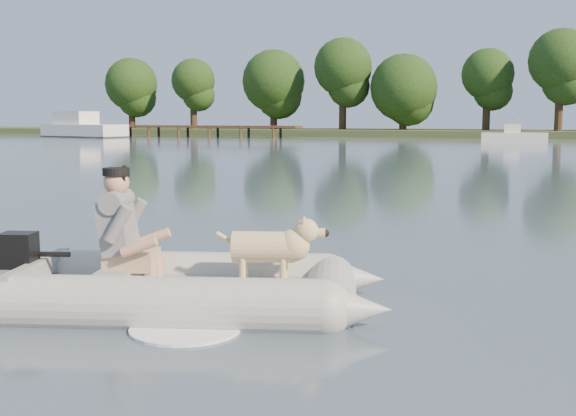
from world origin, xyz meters
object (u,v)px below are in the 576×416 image
at_px(dinghy, 193,244).
at_px(dock, 203,131).
at_px(man, 120,223).
at_px(motorboat, 515,130).
at_px(dog, 263,252).
at_px(cabin_cruiser, 84,124).

bearing_deg(dinghy, dock, 100.80).
xyz_separation_m(dock, man, (24.82, -52.29, 0.28)).
relative_size(dock, motorboat, 3.95).
xyz_separation_m(dinghy, man, (-0.71, -0.14, 0.19)).
bearing_deg(motorboat, dinghy, -91.61).
bearing_deg(dog, cabin_cruiser, 111.51).
bearing_deg(cabin_cruiser, dock, 36.42).
bearing_deg(dinghy, dog, 4.57).
height_order(dog, motorboat, motorboat).
height_order(dog, cabin_cruiser, cabin_cruiser).
distance_m(dinghy, man, 0.75).
xyz_separation_m(dock, cabin_cruiser, (-9.80, -3.84, 0.62)).
bearing_deg(cabin_cruiser, man, -39.42).
bearing_deg(dinghy, motorboat, 73.30).
xyz_separation_m(cabin_cruiser, motorboat, (36.49, -1.59, -0.26)).
xyz_separation_m(dock, motorboat, (26.69, -5.43, 0.36)).
distance_m(man, motorboat, 46.89).
xyz_separation_m(dock, dinghy, (25.53, -52.15, 0.09)).
height_order(dinghy, motorboat, motorboat).
relative_size(dock, dog, 18.73).
distance_m(dinghy, motorboat, 46.73).
height_order(dock, motorboat, motorboat).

